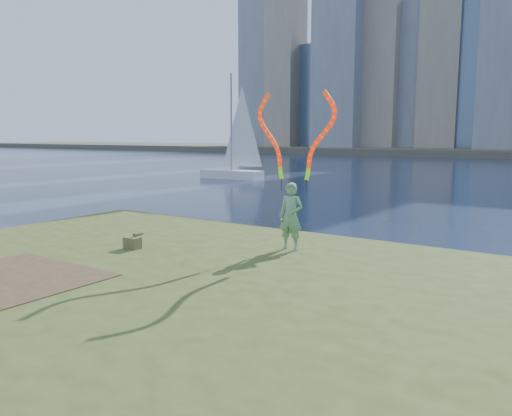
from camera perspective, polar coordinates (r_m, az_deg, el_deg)
The scene contains 6 objects.
ground at distance 11.04m, azimuth -6.02°, elevation -10.12°, with size 320.00×320.00×0.00m, color #1B2944.
grassy_knoll at distance 9.39m, azimuth -15.27°, elevation -11.53°, with size 20.00×18.00×0.80m.
dirt_patch at distance 10.52m, azimuth -27.10°, elevation -7.33°, with size 3.20×3.00×0.02m, color #47331E.
woman_with_ribbons at distance 11.65m, azimuth 4.13°, elevation 2.04°, with size 2.03×0.46×3.98m.
canvas_bag at distance 12.29m, azimuth -13.89°, elevation -3.82°, with size 0.39×0.45×0.37m.
sailboat at distance 40.64m, azimuth -2.48°, elevation 5.41°, with size 5.59×1.83×8.46m.
Camera 1 is at (6.77, -8.00, 3.47)m, focal length 35.00 mm.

